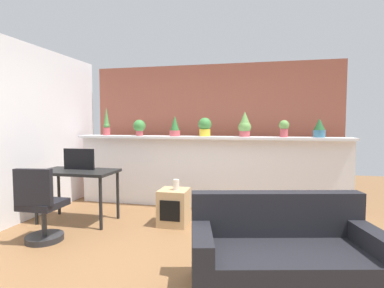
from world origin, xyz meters
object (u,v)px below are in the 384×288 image
at_px(side_cube_shelf, 174,207).
at_px(couch, 284,259).
at_px(potted_plant_3, 205,127).
at_px(potted_plant_5, 284,128).
at_px(vase_on_shelf, 176,185).
at_px(potted_plant_1, 139,127).
at_px(desk, 78,176).
at_px(potted_plant_0, 106,123).
at_px(potted_plant_4, 245,125).
at_px(potted_plant_6, 319,128).
at_px(tv_monitor, 79,159).
at_px(potted_plant_2, 175,127).
at_px(office_chair, 41,211).

distance_m(side_cube_shelf, couch, 2.00).
height_order(potted_plant_3, potted_plant_5, potted_plant_3).
bearing_deg(potted_plant_5, vase_on_shelf, -147.88).
distance_m(potted_plant_1, desk, 1.38).
relative_size(potted_plant_0, couch, 0.30).
height_order(desk, couch, couch).
distance_m(potted_plant_0, vase_on_shelf, 2.04).
bearing_deg(potted_plant_3, side_cube_shelf, -105.56).
relative_size(potted_plant_5, desk, 0.24).
bearing_deg(couch, vase_on_shelf, 133.30).
height_order(potted_plant_0, vase_on_shelf, potted_plant_0).
relative_size(desk, vase_on_shelf, 7.48).
distance_m(potted_plant_4, potted_plant_6, 1.13).
relative_size(tv_monitor, couch, 0.28).
distance_m(desk, tv_monitor, 0.25).
bearing_deg(desk, tv_monitor, 105.57).
height_order(potted_plant_6, side_cube_shelf, potted_plant_6).
distance_m(potted_plant_2, vase_on_shelf, 1.26).
xyz_separation_m(office_chair, vase_on_shelf, (1.40, 0.96, 0.18)).
height_order(potted_plant_1, potted_plant_2, potted_plant_2).
bearing_deg(potted_plant_3, potted_plant_0, 179.63).
distance_m(potted_plant_5, tv_monitor, 3.15).
height_order(potted_plant_3, vase_on_shelf, potted_plant_3).
bearing_deg(potted_plant_6, potted_plant_4, 178.56).
distance_m(potted_plant_0, office_chair, 2.21).
height_order(potted_plant_1, office_chair, potted_plant_1).
relative_size(potted_plant_4, office_chair, 0.45).
bearing_deg(tv_monitor, potted_plant_6, 16.49).
xyz_separation_m(desk, tv_monitor, (-0.02, 0.08, 0.24)).
distance_m(potted_plant_0, potted_plant_5, 3.07).
bearing_deg(couch, side_cube_shelf, 133.80).
relative_size(potted_plant_6, tv_monitor, 0.61).
relative_size(potted_plant_2, vase_on_shelf, 2.34).
bearing_deg(vase_on_shelf, potted_plant_4, 48.08).
bearing_deg(office_chair, potted_plant_4, 40.31).
xyz_separation_m(side_cube_shelf, vase_on_shelf, (0.04, -0.02, 0.32)).
bearing_deg(potted_plant_1, potted_plant_4, 1.80).
bearing_deg(office_chair, vase_on_shelf, 34.28).
relative_size(potted_plant_0, tv_monitor, 1.05).
bearing_deg(office_chair, couch, -9.76).
relative_size(potted_plant_1, tv_monitor, 0.58).
bearing_deg(potted_plant_6, tv_monitor, -163.51).
xyz_separation_m(potted_plant_2, potted_plant_4, (1.17, 0.04, 0.03)).
xyz_separation_m(potted_plant_6, office_chair, (-3.42, -1.91, -0.96)).
bearing_deg(couch, desk, 155.32).
distance_m(potted_plant_1, potted_plant_4, 1.80).
bearing_deg(side_cube_shelf, tv_monitor, -176.39).
distance_m(tv_monitor, office_chair, 1.02).
relative_size(potted_plant_5, side_cube_shelf, 0.53).
bearing_deg(potted_plant_4, tv_monitor, -155.71).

